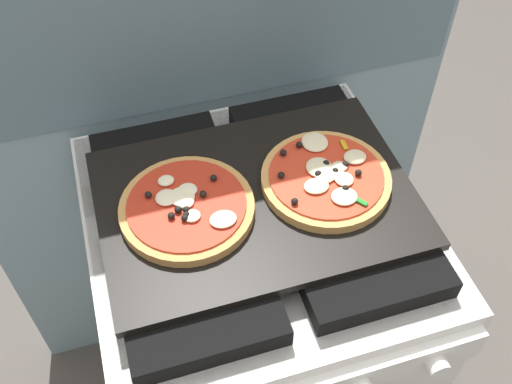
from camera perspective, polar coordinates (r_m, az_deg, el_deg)
The scene contains 5 objects.
kitchen_backsplash at distance 1.34m, azimuth -4.13°, elevation 6.49°, with size 1.10×0.09×1.55m.
stove at distance 1.41m, azimuth 0.02°, elevation -12.82°, with size 0.60×0.64×0.90m.
baking_tray at distance 1.03m, azimuth 0.00°, elevation -0.66°, with size 0.54×0.38×0.02m, color black.
pizza_left at distance 1.00m, azimuth -6.67°, elevation -1.34°, with size 0.23×0.23×0.03m.
pizza_right at distance 1.04m, azimuth 6.75°, elevation 1.39°, with size 0.23×0.23×0.03m.
Camera 1 is at (-0.19, -0.63, 1.69)m, focal length 41.69 mm.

